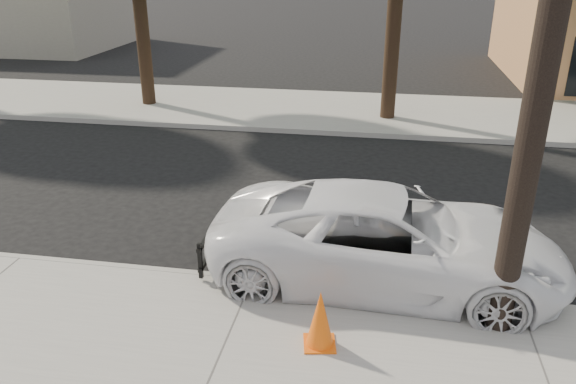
# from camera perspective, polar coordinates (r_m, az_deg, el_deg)

# --- Properties ---
(ground) EXTENTS (120.00, 120.00, 0.00)m
(ground) POSITION_cam_1_polar(r_m,az_deg,el_deg) (10.81, -1.06, -3.58)
(ground) COLOR black
(ground) RESTS_ON ground
(near_sidewalk) EXTENTS (90.00, 4.40, 0.15)m
(near_sidewalk) POSITION_cam_1_polar(r_m,az_deg,el_deg) (7.29, -7.69, -18.16)
(near_sidewalk) COLOR gray
(near_sidewalk) RESTS_ON ground
(far_sidewalk) EXTENTS (90.00, 5.00, 0.15)m
(far_sidewalk) POSITION_cam_1_polar(r_m,az_deg,el_deg) (18.70, 3.84, 8.26)
(far_sidewalk) COLOR gray
(far_sidewalk) RESTS_ON ground
(curb_near) EXTENTS (90.00, 0.12, 0.16)m
(curb_near) POSITION_cam_1_polar(r_m,az_deg,el_deg) (8.99, -3.58, -9.09)
(curb_near) COLOR #9E9B93
(curb_near) RESTS_ON ground
(police_cruiser) EXTENTS (5.53, 2.71, 1.51)m
(police_cruiser) POSITION_cam_1_polar(r_m,az_deg,el_deg) (8.91, 10.10, -4.68)
(police_cruiser) COLOR white
(police_cruiser) RESTS_ON ground
(traffic_cone) EXTENTS (0.48, 0.48, 0.80)m
(traffic_cone) POSITION_cam_1_polar(r_m,az_deg,el_deg) (7.37, 3.28, -12.80)
(traffic_cone) COLOR #FC600D
(traffic_cone) RESTS_ON near_sidewalk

